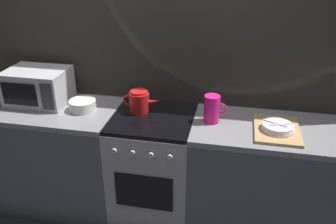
{
  "coord_description": "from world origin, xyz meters",
  "views": [
    {
      "loc": [
        0.57,
        -2.23,
        2.07
      ],
      "look_at": [
        0.11,
        0.0,
        0.95
      ],
      "focal_mm": 37.81,
      "sensor_mm": 36.0,
      "label": 1
    }
  ],
  "objects_px": {
    "pitcher": "(212,109)",
    "dish_pile": "(277,129)",
    "microwave": "(38,86)",
    "kettle": "(139,101)",
    "mixing_bowl": "(83,105)",
    "stove_unit": "(154,168)"
  },
  "relations": [
    {
      "from": "pitcher",
      "to": "dish_pile",
      "type": "distance_m",
      "value": 0.46
    },
    {
      "from": "microwave",
      "to": "kettle",
      "type": "xyz_separation_m",
      "value": [
        0.81,
        -0.0,
        -0.05
      ]
    },
    {
      "from": "kettle",
      "to": "microwave",
      "type": "bearing_deg",
      "value": 179.91
    },
    {
      "from": "mixing_bowl",
      "to": "pitcher",
      "type": "bearing_deg",
      "value": 0.11
    },
    {
      "from": "mixing_bowl",
      "to": "dish_pile",
      "type": "distance_m",
      "value": 1.42
    },
    {
      "from": "mixing_bowl",
      "to": "dish_pile",
      "type": "height_order",
      "value": "mixing_bowl"
    },
    {
      "from": "microwave",
      "to": "dish_pile",
      "type": "height_order",
      "value": "microwave"
    },
    {
      "from": "microwave",
      "to": "mixing_bowl",
      "type": "distance_m",
      "value": 0.4
    },
    {
      "from": "stove_unit",
      "to": "dish_pile",
      "type": "relative_size",
      "value": 2.25
    },
    {
      "from": "microwave",
      "to": "dish_pile",
      "type": "xyz_separation_m",
      "value": [
        1.8,
        -0.12,
        -0.11
      ]
    },
    {
      "from": "stove_unit",
      "to": "dish_pile",
      "type": "height_order",
      "value": "dish_pile"
    },
    {
      "from": "stove_unit",
      "to": "pitcher",
      "type": "distance_m",
      "value": 0.7
    },
    {
      "from": "mixing_bowl",
      "to": "kettle",
      "type": "bearing_deg",
      "value": 8.63
    },
    {
      "from": "kettle",
      "to": "dish_pile",
      "type": "height_order",
      "value": "kettle"
    },
    {
      "from": "kettle",
      "to": "mixing_bowl",
      "type": "bearing_deg",
      "value": -171.37
    },
    {
      "from": "stove_unit",
      "to": "mixing_bowl",
      "type": "bearing_deg",
      "value": 179.26
    },
    {
      "from": "stove_unit",
      "to": "kettle",
      "type": "distance_m",
      "value": 0.55
    },
    {
      "from": "mixing_bowl",
      "to": "stove_unit",
      "type": "bearing_deg",
      "value": -0.74
    },
    {
      "from": "dish_pile",
      "to": "kettle",
      "type": "bearing_deg",
      "value": 173.04
    },
    {
      "from": "stove_unit",
      "to": "microwave",
      "type": "distance_m",
      "value": 1.1
    },
    {
      "from": "kettle",
      "to": "dish_pile",
      "type": "relative_size",
      "value": 0.71
    },
    {
      "from": "mixing_bowl",
      "to": "pitcher",
      "type": "distance_m",
      "value": 0.97
    }
  ]
}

